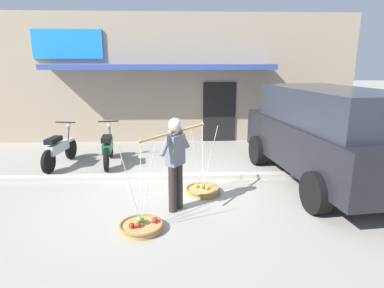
{
  "coord_description": "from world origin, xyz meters",
  "views": [
    {
      "loc": [
        0.14,
        -6.37,
        2.59
      ],
      "look_at": [
        0.44,
        0.6,
        0.85
      ],
      "focal_mm": 30.05,
      "sensor_mm": 36.0,
      "label": 1
    }
  ],
  "objects_px": {
    "motorcycle_nearest_shop": "(59,149)",
    "motorcycle_second_in_row": "(108,148)",
    "fruit_basket_right_side": "(141,226)",
    "fruit_vendor": "(175,158)",
    "fruit_basket_left_side": "(203,190)",
    "parked_truck": "(325,133)"
  },
  "relations": [
    {
      "from": "motorcycle_nearest_shop",
      "to": "motorcycle_second_in_row",
      "type": "height_order",
      "value": "same"
    },
    {
      "from": "fruit_basket_right_side",
      "to": "motorcycle_second_in_row",
      "type": "distance_m",
      "value": 3.79
    },
    {
      "from": "fruit_vendor",
      "to": "fruit_basket_left_side",
      "type": "height_order",
      "value": "fruit_vendor"
    },
    {
      "from": "fruit_basket_left_side",
      "to": "motorcycle_second_in_row",
      "type": "xyz_separation_m",
      "value": [
        -2.35,
        2.09,
        0.38
      ]
    },
    {
      "from": "fruit_basket_right_side",
      "to": "parked_truck",
      "type": "height_order",
      "value": "parked_truck"
    },
    {
      "from": "fruit_basket_left_side",
      "to": "motorcycle_second_in_row",
      "type": "bearing_deg",
      "value": 138.31
    },
    {
      "from": "fruit_basket_left_side",
      "to": "motorcycle_nearest_shop",
      "type": "relative_size",
      "value": 0.8
    },
    {
      "from": "fruit_vendor",
      "to": "parked_truck",
      "type": "distance_m",
      "value": 3.52
    },
    {
      "from": "motorcycle_nearest_shop",
      "to": "parked_truck",
      "type": "xyz_separation_m",
      "value": [
        6.3,
        -1.44,
        0.68
      ]
    },
    {
      "from": "fruit_basket_right_side",
      "to": "fruit_basket_left_side",
      "type": "bearing_deg",
      "value": 53.27
    },
    {
      "from": "fruit_basket_right_side",
      "to": "parked_truck",
      "type": "xyz_separation_m",
      "value": [
        3.82,
        2.03,
        1.06
      ]
    },
    {
      "from": "fruit_vendor",
      "to": "motorcycle_nearest_shop",
      "type": "bearing_deg",
      "value": 138.01
    },
    {
      "from": "fruit_basket_right_side",
      "to": "motorcycle_second_in_row",
      "type": "height_order",
      "value": "fruit_basket_right_side"
    },
    {
      "from": "motorcycle_second_in_row",
      "to": "fruit_vendor",
      "type": "bearing_deg",
      "value": -57.56
    },
    {
      "from": "fruit_basket_left_side",
      "to": "motorcycle_nearest_shop",
      "type": "height_order",
      "value": "fruit_basket_left_side"
    },
    {
      "from": "fruit_vendor",
      "to": "parked_truck",
      "type": "height_order",
      "value": "parked_truck"
    },
    {
      "from": "fruit_basket_left_side",
      "to": "fruit_basket_right_side",
      "type": "height_order",
      "value": "same"
    },
    {
      "from": "fruit_basket_left_side",
      "to": "motorcycle_nearest_shop",
      "type": "xyz_separation_m",
      "value": [
        -3.58,
        1.99,
        0.38
      ]
    },
    {
      "from": "fruit_vendor",
      "to": "motorcycle_second_in_row",
      "type": "xyz_separation_m",
      "value": [
        -1.8,
        2.83,
        -0.53
      ]
    },
    {
      "from": "fruit_basket_left_side",
      "to": "motorcycle_second_in_row",
      "type": "height_order",
      "value": "fruit_basket_left_side"
    },
    {
      "from": "fruit_basket_left_side",
      "to": "motorcycle_nearest_shop",
      "type": "bearing_deg",
      "value": 150.93
    },
    {
      "from": "motorcycle_nearest_shop",
      "to": "parked_truck",
      "type": "relative_size",
      "value": 0.36
    }
  ]
}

